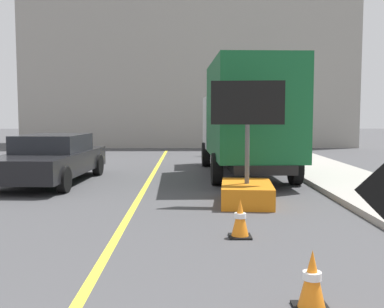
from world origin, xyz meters
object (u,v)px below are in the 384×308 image
box_truck (246,117)px  highway_guide_sign (275,84)px  arrow_board_trailer (247,182)px  traffic_cone_near_sign (312,281)px  traffic_cone_mid_lane (240,219)px  pickup_car (51,158)px

box_truck → highway_guide_sign: 8.28m
arrow_board_trailer → traffic_cone_near_sign: (-0.05, -5.59, -0.18)m
arrow_board_trailer → highway_guide_sign: (2.90, 12.40, 2.94)m
highway_guide_sign → traffic_cone_mid_lane: (-3.36, -15.21, -3.12)m
arrow_board_trailer → box_truck: box_truck is taller
traffic_cone_mid_lane → pickup_car: bearing=128.5°
traffic_cone_near_sign → traffic_cone_mid_lane: (-0.42, 2.78, -0.00)m
box_truck → highway_guide_sign: (2.34, 7.79, 1.53)m
box_truck → traffic_cone_mid_lane: box_truck is taller
box_truck → traffic_cone_mid_lane: 7.65m
highway_guide_sign → traffic_cone_near_sign: 18.49m
traffic_cone_near_sign → pickup_car: bearing=120.6°
traffic_cone_near_sign → traffic_cone_mid_lane: bearing=98.5°
traffic_cone_near_sign → arrow_board_trailer: bearing=89.5°
pickup_car → traffic_cone_mid_lane: pickup_car is taller
pickup_car → traffic_cone_mid_lane: (4.80, -6.03, -0.39)m
highway_guide_sign → traffic_cone_near_sign: size_ratio=8.02×
arrow_board_trailer → traffic_cone_mid_lane: 2.85m
arrow_board_trailer → box_truck: (0.55, 4.60, 1.41)m
pickup_car → highway_guide_sign: highway_guide_sign is taller
arrow_board_trailer → pickup_car: bearing=148.5°
pickup_car → traffic_cone_near_sign: 10.24m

